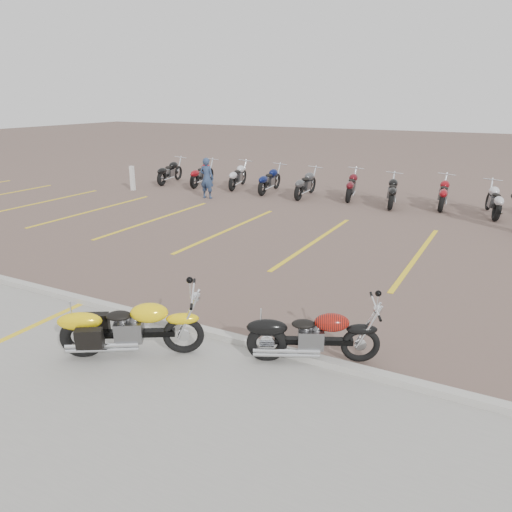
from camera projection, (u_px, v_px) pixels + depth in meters
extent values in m
plane|color=brown|center=(241.00, 290.00, 10.11)|extent=(100.00, 100.00, 0.00)
cube|color=#9E9B93|center=(66.00, 406.00, 6.33)|extent=(60.00, 5.00, 0.01)
cube|color=#ADAAA3|center=(183.00, 326.00, 8.41)|extent=(60.00, 0.18, 0.12)
torus|color=black|center=(184.00, 335.00, 7.54)|extent=(0.59, 0.42, 0.63)
torus|color=black|center=(83.00, 338.00, 7.46)|extent=(0.65, 0.49, 0.67)
cube|color=black|center=(133.00, 333.00, 7.48)|extent=(1.13, 0.75, 0.10)
cube|color=slate|center=(130.00, 330.00, 7.46)|extent=(0.50, 0.46, 0.33)
ellipsoid|color=yellow|center=(150.00, 312.00, 7.39)|extent=(0.64, 0.56, 0.29)
ellipsoid|color=black|center=(120.00, 315.00, 7.38)|extent=(0.45, 0.41, 0.12)
torus|color=black|center=(360.00, 345.00, 7.30)|extent=(0.56, 0.33, 0.57)
torus|color=black|center=(267.00, 343.00, 7.36)|extent=(0.61, 0.40, 0.61)
cube|color=black|center=(313.00, 341.00, 7.31)|extent=(1.08, 0.59, 0.09)
cube|color=slate|center=(311.00, 338.00, 7.30)|extent=(0.45, 0.40, 0.30)
ellipsoid|color=black|center=(331.00, 322.00, 7.20)|extent=(0.58, 0.47, 0.26)
ellipsoid|color=black|center=(303.00, 323.00, 7.23)|extent=(0.41, 0.35, 0.11)
imported|color=navy|center=(207.00, 178.00, 18.91)|extent=(0.58, 0.40, 1.54)
cube|color=silver|center=(132.00, 178.00, 20.58)|extent=(0.17, 0.17, 1.00)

